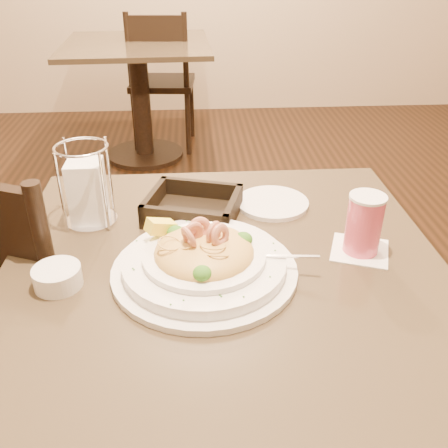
{
  "coord_description": "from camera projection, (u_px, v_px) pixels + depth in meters",
  "views": [
    {
      "loc": [
        -0.06,
        -0.84,
        1.33
      ],
      "look_at": [
        0.0,
        0.02,
        0.84
      ],
      "focal_mm": 40.0,
      "sensor_mm": 36.0,
      "label": 1
    }
  ],
  "objects": [
    {
      "name": "dining_chair_far",
      "position": [
        161.0,
        78.0,
        3.38
      ],
      "size": [
        0.45,
        0.45,
        0.93
      ],
      "rotation": [
        0.0,
        0.0,
        3.07
      ],
      "color": "black",
      "rests_on": "ground"
    },
    {
      "name": "napkin_caddy",
      "position": [
        87.0,
        190.0,
        1.12
      ],
      "size": [
        0.12,
        0.12,
        0.19
      ],
      "rotation": [
        0.0,
        0.0,
        0.05
      ],
      "color": "silver",
      "rests_on": "main_table"
    },
    {
      "name": "bread_basket",
      "position": [
        193.0,
        209.0,
        1.17
      ],
      "size": [
        0.25,
        0.22,
        0.06
      ],
      "rotation": [
        0.0,
        0.0,
        -0.29
      ],
      "color": "black",
      "rests_on": "main_table"
    },
    {
      "name": "butter_ramekin",
      "position": [
        57.0,
        277.0,
        0.94
      ],
      "size": [
        0.12,
        0.12,
        0.04
      ],
      "primitive_type": "cylinder",
      "rotation": [
        0.0,
        0.0,
        -0.39
      ],
      "color": "white",
      "rests_on": "main_table"
    },
    {
      "name": "dining_chair_near",
      "position": [
        36.0,
        302.0,
        1.31
      ],
      "size": [
        0.55,
        0.55,
        0.93
      ],
      "rotation": [
        0.0,
        0.0,
        2.75
      ],
      "color": "black",
      "rests_on": "ground"
    },
    {
      "name": "side_plate",
      "position": [
        272.0,
        203.0,
        1.23
      ],
      "size": [
        0.23,
        0.23,
        0.01
      ],
      "primitive_type": "cylinder",
      "rotation": [
        0.0,
        0.0,
        0.35
      ],
      "color": "white",
      "rests_on": "main_table"
    },
    {
      "name": "main_table",
      "position": [
        225.0,
        350.0,
        1.13
      ],
      "size": [
        0.9,
        0.9,
        0.76
      ],
      "color": "black",
      "rests_on": "ground"
    },
    {
      "name": "pasta_bowl",
      "position": [
        204.0,
        259.0,
        0.97
      ],
      "size": [
        0.4,
        0.36,
        0.12
      ],
      "rotation": [
        0.0,
        0.0,
        -0.34
      ],
      "color": "white",
      "rests_on": "main_table"
    },
    {
      "name": "background_table",
      "position": [
        139.0,
        81.0,
        3.22
      ],
      "size": [
        0.93,
        0.93,
        0.76
      ],
      "rotation": [
        0.0,
        0.0,
        0.04
      ],
      "color": "black",
      "rests_on": "ground"
    },
    {
      "name": "drink_glass",
      "position": [
        364.0,
        225.0,
        1.02
      ],
      "size": [
        0.15,
        0.15,
        0.13
      ],
      "rotation": [
        0.0,
        0.0,
        -0.35
      ],
      "color": "white",
      "rests_on": "main_table"
    }
  ]
}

